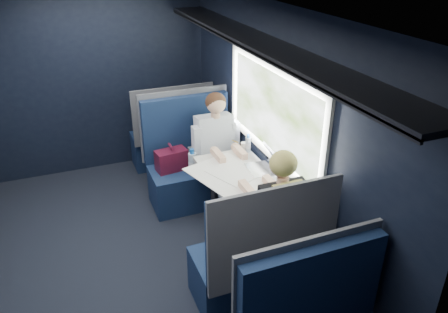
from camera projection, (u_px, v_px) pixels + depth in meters
name	position (u px, v px, depth m)	size (l,w,h in m)	color
ground	(137.00, 260.00, 4.20)	(2.80, 4.20, 0.01)	black
room_shell	(124.00, 116.00, 3.54)	(3.00, 4.40, 2.40)	black
table	(237.00, 181.00, 4.24)	(0.62, 1.00, 0.74)	#54565E
seat_bay_near	(191.00, 166.00, 5.01)	(1.04, 0.62, 1.26)	#0C1936
seat_bay_far	(257.00, 261.00, 3.57)	(1.04, 0.62, 1.26)	#0C1936
seat_row_front	(171.00, 137.00, 5.79)	(1.04, 0.51, 1.16)	#0C1936
man	(218.00, 146.00, 4.82)	(0.53, 0.56, 1.32)	black
woman	(277.00, 212.00, 3.64)	(0.53, 0.56, 1.32)	black
papers	(232.00, 177.00, 4.15)	(0.58, 0.84, 0.01)	white
laptop	(265.00, 163.00, 4.26)	(0.26, 0.32, 0.23)	silver
bottle_small	(248.00, 144.00, 4.59)	(0.06, 0.06, 0.20)	silver
cup	(244.00, 147.00, 4.64)	(0.07, 0.07, 0.09)	white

